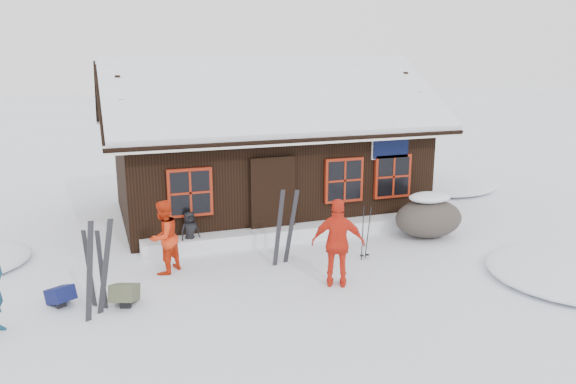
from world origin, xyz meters
The scene contains 14 objects.
ground centered at (0.00, 0.00, 0.00)m, with size 120.00×120.00×0.00m, color white.
mountain_hut centered at (1.50, 4.98, 1.58)m, with size 8.90×6.09×4.42m.
snow_drift centered at (1.50, 2.25, 0.17)m, with size 7.60×0.60×0.35m, color white.
snow_mounds centered at (1.65, 1.86, 0.00)m, with size 20.60×13.20×0.48m.
skier_orange_left centered at (-1.91, 1.10, 0.77)m, with size 0.75×0.59×1.55m, color red.
skier_orange_right centered at (1.20, -0.74, 0.88)m, with size 1.03×0.43×1.76m, color red.
skier_crouched centered at (-1.18, 2.20, 0.48)m, with size 0.47×0.30×0.96m, color black.
boulder centered at (4.62, 1.32, 0.51)m, with size 1.73×1.30×1.01m.
ski_pair_left centered at (-3.23, -0.51, 0.84)m, with size 0.60×0.32×1.76m.
ski_pair_mid centered at (-3.27, -0.17, 0.70)m, with size 0.35×0.24×1.50m.
ski_pair_right centered at (0.63, 0.77, 0.80)m, with size 0.61×0.15×1.70m.
ski_poles centered at (2.40, 0.44, 0.58)m, with size 0.22×0.11×1.24m.
backpack_blue centered at (-3.91, 0.14, 0.14)m, with size 0.38×0.50×0.27m, color #101648.
backpack_olive centered at (-2.81, -0.23, 0.15)m, with size 0.43×0.56×0.31m, color #494B36.
Camera 1 is at (-3.18, -10.14, 4.42)m, focal length 35.00 mm.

